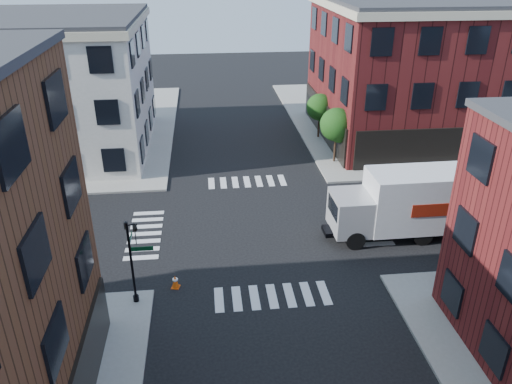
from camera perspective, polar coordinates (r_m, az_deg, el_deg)
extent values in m
plane|color=black|center=(31.70, 0.13, -4.11)|extent=(120.00, 120.00, 0.00)
cube|color=gray|center=(56.19, 19.63, 8.09)|extent=(30.00, 30.00, 0.15)
cube|color=gray|center=(53.88, -25.51, 6.33)|extent=(30.00, 30.00, 0.15)
cube|color=#471112|center=(50.23, 22.47, 12.70)|extent=(25.00, 16.00, 12.00)
cube|color=beige|center=(47.28, -26.23, 10.65)|extent=(22.00, 16.00, 11.00)
cylinder|color=black|center=(41.53, 8.96, 4.45)|extent=(0.18, 0.18, 1.47)
cylinder|color=black|center=(41.27, 9.03, 5.40)|extent=(0.12, 0.12, 1.47)
sphere|color=#11380F|center=(40.72, 9.20, 7.61)|extent=(2.69, 2.69, 2.69)
sphere|color=#11380F|center=(40.87, 9.52, 6.85)|extent=(1.85, 1.85, 1.85)
cylinder|color=black|center=(47.01, 7.15, 7.05)|extent=(0.18, 0.18, 1.33)
cylinder|color=black|center=(46.80, 7.19, 7.82)|extent=(0.12, 0.12, 1.33)
sphere|color=#11380F|center=(46.36, 7.30, 9.60)|extent=(2.43, 2.43, 2.43)
sphere|color=#11380F|center=(46.46, 7.60, 8.99)|extent=(1.67, 1.67, 1.67)
cylinder|color=black|center=(24.85, -14.02, -8.05)|extent=(0.12, 0.12, 4.60)
cylinder|color=black|center=(26.00, -13.54, -11.71)|extent=(0.28, 0.28, 0.30)
cube|color=#053819|center=(24.32, -12.94, -6.35)|extent=(1.10, 0.03, 0.22)
cube|color=#053819|center=(24.74, -14.14, -5.22)|extent=(0.03, 1.10, 0.22)
imported|color=black|center=(24.05, -13.57, -4.72)|extent=(0.22, 0.18, 1.10)
imported|color=black|center=(24.33, -14.56, -4.46)|extent=(0.18, 0.22, 1.10)
cube|color=silver|center=(31.55, 18.48, -0.77)|extent=(6.68, 2.94, 3.55)
cube|color=maroon|center=(30.39, 19.56, -1.99)|extent=(2.52, 0.07, 0.80)
cube|color=maroon|center=(32.73, 17.47, 0.36)|extent=(2.52, 0.07, 0.80)
cube|color=#A7A8AA|center=(30.29, 10.80, -2.30)|extent=(2.32, 2.77, 2.29)
cube|color=black|center=(29.81, 8.87, -1.75)|extent=(0.14, 2.18, 1.03)
cube|color=black|center=(31.84, 15.77, -3.86)|extent=(9.18, 1.24, 0.29)
cylinder|color=black|center=(29.89, 11.27, -5.41)|extent=(1.15, 0.41, 1.15)
cylinder|color=black|center=(31.86, 10.01, -3.19)|extent=(1.15, 0.41, 1.15)
cylinder|color=black|center=(31.34, 18.50, -4.77)|extent=(1.15, 0.41, 1.15)
cylinder|color=black|center=(33.23, 16.86, -2.69)|extent=(1.15, 0.41, 1.15)
cylinder|color=black|center=(32.57, 22.91, -4.34)|extent=(1.15, 0.41, 1.15)
cylinder|color=black|center=(34.39, 21.08, -2.37)|extent=(1.15, 0.41, 1.15)
cube|color=#F8540B|center=(26.84, -9.16, -10.65)|extent=(0.50, 0.50, 0.04)
cone|color=#F8540B|center=(26.63, -9.21, -10.04)|extent=(0.47, 0.47, 0.75)
cylinder|color=white|center=(26.57, -9.23, -9.85)|extent=(0.29, 0.29, 0.09)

